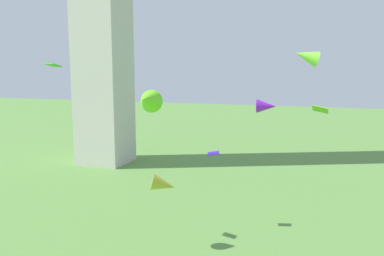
{
  "coord_description": "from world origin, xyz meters",
  "views": [
    {
      "loc": [
        8.08,
        -5.49,
        11.94
      ],
      "look_at": [
        -0.4,
        20.42,
        7.79
      ],
      "focal_mm": 37.9,
      "sensor_mm": 36.0,
      "label": 1
    }
  ],
  "objects_px": {
    "kite_flying_2": "(266,106)",
    "kite_flying_5": "(306,56)",
    "kite_flying_3": "(213,153)",
    "kite_flying_1": "(164,185)",
    "kite_flying_4": "(320,109)",
    "kite_flying_6": "(53,65)",
    "kite_flying_0": "(147,101)"
  },
  "relations": [
    {
      "from": "kite_flying_2",
      "to": "kite_flying_5",
      "type": "distance_m",
      "value": 12.64
    },
    {
      "from": "kite_flying_5",
      "to": "kite_flying_3",
      "type": "bearing_deg",
      "value": -58.35
    },
    {
      "from": "kite_flying_1",
      "to": "kite_flying_4",
      "type": "height_order",
      "value": "kite_flying_4"
    },
    {
      "from": "kite_flying_2",
      "to": "kite_flying_6",
      "type": "distance_m",
      "value": 13.89
    },
    {
      "from": "kite_flying_1",
      "to": "kite_flying_4",
      "type": "distance_m",
      "value": 13.73
    },
    {
      "from": "kite_flying_0",
      "to": "kite_flying_1",
      "type": "height_order",
      "value": "kite_flying_0"
    },
    {
      "from": "kite_flying_4",
      "to": "kite_flying_5",
      "type": "distance_m",
      "value": 4.83
    },
    {
      "from": "kite_flying_2",
      "to": "kite_flying_4",
      "type": "relative_size",
      "value": 0.9
    },
    {
      "from": "kite_flying_3",
      "to": "kite_flying_1",
      "type": "bearing_deg",
      "value": -128.23
    },
    {
      "from": "kite_flying_5",
      "to": "kite_flying_6",
      "type": "relative_size",
      "value": 1.97
    },
    {
      "from": "kite_flying_2",
      "to": "kite_flying_3",
      "type": "distance_m",
      "value": 8.08
    },
    {
      "from": "kite_flying_2",
      "to": "kite_flying_5",
      "type": "relative_size",
      "value": 0.46
    },
    {
      "from": "kite_flying_0",
      "to": "kite_flying_2",
      "type": "height_order",
      "value": "kite_flying_0"
    },
    {
      "from": "kite_flying_2",
      "to": "kite_flying_4",
      "type": "xyz_separation_m",
      "value": [
        2.78,
        9.99,
        -1.08
      ]
    },
    {
      "from": "kite_flying_0",
      "to": "kite_flying_6",
      "type": "bearing_deg",
      "value": 156.61
    },
    {
      "from": "kite_flying_0",
      "to": "kite_flying_4",
      "type": "xyz_separation_m",
      "value": [
        8.91,
        12.43,
        -1.42
      ]
    },
    {
      "from": "kite_flying_2",
      "to": "kite_flying_3",
      "type": "xyz_separation_m",
      "value": [
        -4.47,
        5.37,
        -4.07
      ]
    },
    {
      "from": "kite_flying_3",
      "to": "kite_flying_6",
      "type": "xyz_separation_m",
      "value": [
        -9.23,
        -5.67,
        6.34
      ]
    },
    {
      "from": "kite_flying_0",
      "to": "kite_flying_3",
      "type": "relative_size",
      "value": 2.17
    },
    {
      "from": "kite_flying_3",
      "to": "kite_flying_4",
      "type": "bearing_deg",
      "value": 19.52
    },
    {
      "from": "kite_flying_1",
      "to": "kite_flying_3",
      "type": "bearing_deg",
      "value": -45.86
    },
    {
      "from": "kite_flying_0",
      "to": "kite_flying_2",
      "type": "relative_size",
      "value": 1.89
    },
    {
      "from": "kite_flying_0",
      "to": "kite_flying_6",
      "type": "relative_size",
      "value": 1.72
    },
    {
      "from": "kite_flying_3",
      "to": "kite_flying_0",
      "type": "bearing_deg",
      "value": -115.05
    },
    {
      "from": "kite_flying_1",
      "to": "kite_flying_2",
      "type": "bearing_deg",
      "value": -118.44
    },
    {
      "from": "kite_flying_2",
      "to": "kite_flying_6",
      "type": "xyz_separation_m",
      "value": [
        -13.7,
        -0.31,
        2.27
      ]
    },
    {
      "from": "kite_flying_2",
      "to": "kite_flying_6",
      "type": "relative_size",
      "value": 0.91
    },
    {
      "from": "kite_flying_1",
      "to": "kite_flying_6",
      "type": "bearing_deg",
      "value": 78.91
    },
    {
      "from": "kite_flying_1",
      "to": "kite_flying_5",
      "type": "bearing_deg",
      "value": -56.12
    },
    {
      "from": "kite_flying_1",
      "to": "kite_flying_2",
      "type": "height_order",
      "value": "kite_flying_2"
    },
    {
      "from": "kite_flying_0",
      "to": "kite_flying_2",
      "type": "xyz_separation_m",
      "value": [
        6.13,
        2.43,
        -0.34
      ]
    },
    {
      "from": "kite_flying_0",
      "to": "kite_flying_6",
      "type": "distance_m",
      "value": 8.1
    }
  ]
}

